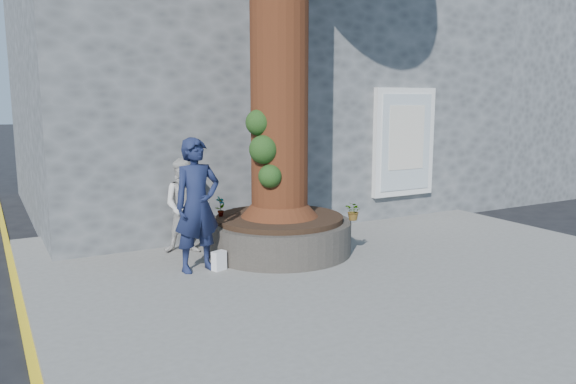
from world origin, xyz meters
TOP-DOWN VIEW (x-y plane):
  - ground at (0.00, 0.00)m, footprint 120.00×120.00m
  - pavement at (1.50, 1.00)m, footprint 9.00×8.00m
  - yellow_line at (-3.05, 1.00)m, footprint 0.10×30.00m
  - stone_shop at (2.50, 7.20)m, footprint 10.30×8.30m
  - neighbour_shop at (10.50, 7.20)m, footprint 6.00×8.00m
  - planter at (0.80, 2.00)m, footprint 2.30×2.30m
  - man at (-0.69, 1.70)m, footprint 0.75×0.54m
  - woman at (-0.51, 2.73)m, footprint 0.91×0.82m
  - shopping_bag at (-0.43, 1.57)m, footprint 0.23×0.18m
  - plant_a at (-0.05, 2.41)m, footprint 0.21×0.18m
  - plant_b at (1.65, 2.85)m, footprint 0.32×0.32m
  - plant_c at (1.23, 2.71)m, footprint 0.25×0.25m
  - plant_d at (1.65, 1.15)m, footprint 0.28×0.30m

SIDE VIEW (x-z plane):
  - ground at x=0.00m, z-range 0.00..0.00m
  - yellow_line at x=-3.05m, z-range 0.00..0.01m
  - pavement at x=1.50m, z-range 0.00..0.12m
  - shopping_bag at x=-0.43m, z-range 0.12..0.40m
  - planter at x=0.80m, z-range 0.11..0.71m
  - plant_d at x=1.65m, z-range 0.72..1.01m
  - woman at x=-0.51m, z-range 0.12..1.64m
  - plant_a at x=-0.05m, z-range 0.72..1.05m
  - plant_c at x=1.23m, z-range 0.72..1.09m
  - plant_b at x=1.65m, z-range 0.72..1.14m
  - man at x=-0.69m, z-range 0.12..2.04m
  - neighbour_shop at x=10.50m, z-range 0.00..6.00m
  - stone_shop at x=2.50m, z-range 0.01..6.31m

